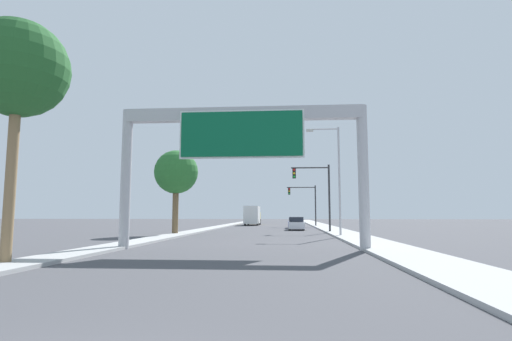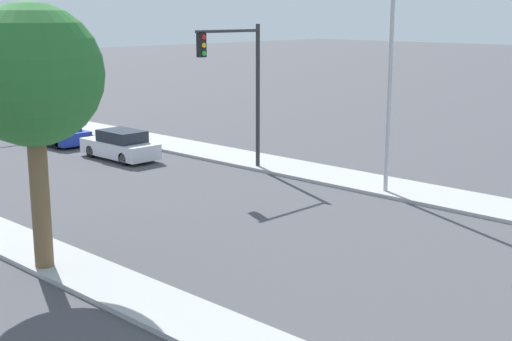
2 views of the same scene
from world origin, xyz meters
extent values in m
cube|color=#A7A7A7|center=(7.75, 60.00, 0.07)|extent=(3.00, 120.00, 0.15)
cube|color=#A7A7A7|center=(-7.25, 60.00, 0.07)|extent=(2.00, 120.00, 0.15)
cylinder|color=#B2B2B7|center=(-6.45, 18.00, 3.84)|extent=(0.56, 0.56, 7.69)
cylinder|color=#B2B2B7|center=(6.45, 18.00, 3.84)|extent=(0.56, 0.56, 7.69)
cube|color=#B2B2B7|center=(0.00, 18.00, 7.34)|extent=(12.90, 0.60, 0.70)
cube|color=white|center=(0.00, 17.70, 6.17)|extent=(6.76, 0.08, 2.64)
cube|color=#0A5B38|center=(0.00, 17.65, 6.17)|extent=(6.56, 0.16, 2.44)
cube|color=silver|center=(3.50, 44.84, 0.56)|extent=(1.85, 4.62, 0.78)
cube|color=#1E232D|center=(3.50, 44.61, 1.25)|extent=(1.63, 2.40, 0.58)
cylinder|color=black|center=(2.69, 46.28, 0.32)|extent=(0.22, 0.64, 0.64)
cylinder|color=black|center=(4.31, 46.28, 0.32)|extent=(0.22, 0.64, 0.64)
cylinder|color=black|center=(2.69, 43.41, 0.32)|extent=(0.22, 0.64, 0.64)
cylinder|color=black|center=(4.31, 43.41, 0.32)|extent=(0.22, 0.64, 0.64)
cube|color=navy|center=(3.50, 51.09, 0.53)|extent=(1.89, 4.61, 0.71)
cube|color=#1E232D|center=(3.50, 50.86, 1.16)|extent=(1.66, 2.40, 0.55)
cylinder|color=black|center=(2.66, 52.52, 0.32)|extent=(0.22, 0.64, 0.64)
cylinder|color=black|center=(4.34, 52.52, 0.32)|extent=(0.22, 0.64, 0.64)
cylinder|color=black|center=(2.66, 49.67, 0.32)|extent=(0.22, 0.64, 0.64)
cylinder|color=black|center=(4.34, 49.67, 0.32)|extent=(0.22, 0.64, 0.64)
cube|color=yellow|center=(-3.50, 68.67, 1.25)|extent=(2.19, 2.32, 1.89)
cube|color=silver|center=(-3.50, 64.54, 1.76)|extent=(2.38, 5.95, 2.92)
cylinder|color=black|center=(-4.55, 68.56, 0.50)|extent=(0.28, 1.00, 1.00)
cylinder|color=black|center=(-2.45, 68.56, 0.50)|extent=(0.28, 1.00, 1.00)
cylinder|color=black|center=(-4.55, 63.05, 0.50)|extent=(0.28, 1.00, 1.00)
cylinder|color=black|center=(-2.45, 63.05, 0.50)|extent=(0.28, 1.00, 1.00)
cylinder|color=#2D2D30|center=(6.75, 38.00, 3.48)|extent=(0.20, 0.20, 6.96)
cylinder|color=#2D2D30|center=(4.81, 38.00, 6.66)|extent=(3.87, 0.14, 0.14)
cube|color=black|center=(3.19, 38.00, 6.08)|extent=(0.35, 0.28, 1.05)
cylinder|color=red|center=(3.19, 37.84, 6.43)|extent=(0.22, 0.04, 0.22)
cylinder|color=yellow|center=(3.19, 37.84, 6.08)|extent=(0.22, 0.04, 0.22)
cylinder|color=green|center=(3.19, 37.84, 5.73)|extent=(0.22, 0.04, 0.22)
cylinder|color=#2D2D30|center=(6.75, 58.00, 3.12)|extent=(0.20, 0.20, 6.25)
cylinder|color=#2D2D30|center=(4.59, 58.00, 5.95)|extent=(4.32, 0.14, 0.14)
cube|color=black|center=(2.77, 58.00, 5.37)|extent=(0.35, 0.28, 1.05)
cylinder|color=red|center=(2.77, 57.84, 5.72)|extent=(0.22, 0.04, 0.22)
cylinder|color=yellow|center=(2.77, 57.84, 5.37)|extent=(0.22, 0.04, 0.22)
cylinder|color=green|center=(2.77, 57.84, 5.02)|extent=(0.22, 0.04, 0.22)
cylinder|color=#8C704C|center=(-7.83, 10.71, 3.72)|extent=(0.39, 0.39, 7.44)
sphere|color=#235B28|center=(-7.83, 10.71, 7.44)|extent=(3.75, 3.75, 3.75)
cylinder|color=brown|center=(-7.81, 32.79, 2.88)|extent=(0.55, 0.55, 5.77)
sphere|color=#286B2D|center=(-7.81, 32.79, 5.77)|extent=(4.03, 4.03, 4.03)
cylinder|color=#B2B2B7|center=(6.85, 30.67, 4.65)|extent=(0.18, 0.18, 9.29)
cylinder|color=#B2B2B7|center=(5.64, 30.67, 9.14)|extent=(2.42, 0.12, 0.12)
cube|color=#B2B2A8|center=(4.43, 30.67, 9.04)|extent=(0.60, 0.28, 0.20)
camera|label=1|loc=(2.41, -3.31, 1.88)|focal=28.00mm
camera|label=2|loc=(-17.85, 14.47, 7.44)|focal=50.00mm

